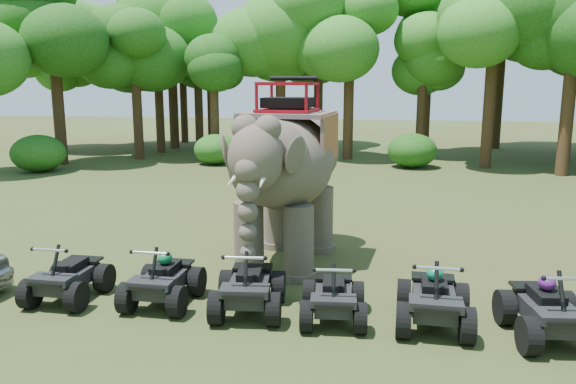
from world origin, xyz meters
name	(u,v)px	position (x,y,z in m)	size (l,w,h in m)	color
ground	(278,290)	(0.00, 0.00, 0.00)	(110.00, 110.00, 0.00)	#47381E
elephant	(287,172)	(-0.16, 1.93, 2.24)	(2.34, 5.33, 4.47)	#50453A
atv_0	(67,270)	(-4.11, -1.26, 0.63)	(1.23, 1.69, 1.25)	black
atv_1	(163,273)	(-2.12, -1.14, 0.63)	(1.25, 1.71, 1.27)	black
atv_2	(249,279)	(-0.33, -1.25, 0.66)	(1.30, 1.78, 1.32)	black
atv_3	(333,290)	(1.30, -1.34, 0.60)	(1.18, 1.61, 1.19)	black
atv_4	(434,291)	(3.12, -1.29, 0.67)	(1.32, 1.81, 1.34)	black
atv_5	(549,302)	(5.01, -1.47, 0.67)	(1.33, 1.82, 1.35)	black
tree_0	(349,78)	(0.00, 20.94, 4.55)	(6.37, 6.37, 9.10)	#195114
tree_1	(422,95)	(4.07, 21.79, 3.61)	(5.06, 5.06, 7.23)	#195114
tree_2	(491,80)	(7.24, 18.86, 4.44)	(6.22, 6.22, 8.88)	#195114
tree_3	(570,83)	(10.38, 16.92, 4.32)	(6.05, 6.05, 8.65)	#195114
tree_27	(56,74)	(-14.97, 16.23, 4.76)	(6.66, 6.66, 9.51)	#195114
tree_28	(136,88)	(-11.80, 18.95, 3.99)	(5.59, 5.59, 7.98)	#195114
tree_29	(214,101)	(-7.21, 18.80, 3.32)	(4.65, 4.65, 6.65)	#195114
tree_30	(281,78)	(-4.00, 21.44, 4.56)	(6.38, 6.38, 9.12)	#195114
tree_31	(573,65)	(11.52, 20.63, 5.23)	(7.32, 7.32, 10.45)	#195114
tree_32	(136,92)	(-14.92, 25.68, 3.65)	(5.11, 5.11, 7.30)	#195114
tree_33	(319,73)	(-2.33, 25.95, 4.91)	(6.87, 6.87, 9.82)	#195114
tree_34	(172,70)	(-11.75, 24.35, 5.12)	(7.17, 7.17, 10.24)	#195114
tree_35	(55,74)	(-18.41, 21.60, 4.83)	(6.76, 6.76, 9.65)	#195114
tree_36	(159,91)	(-11.72, 21.96, 3.77)	(5.28, 5.28, 7.54)	#195114
tree_37	(427,67)	(4.34, 22.94, 5.21)	(7.30, 7.30, 10.43)	#195114
tree_39	(211,92)	(-9.78, 26.28, 3.64)	(5.10, 5.10, 7.28)	#195114
tree_40	(183,92)	(-12.37, 27.96, 3.63)	(5.09, 5.09, 7.27)	#195114
tree_43	(56,94)	(-18.25, 21.27, 3.57)	(5.00, 5.00, 7.15)	#195114
tree_44	(500,66)	(9.31, 27.97, 5.38)	(7.54, 7.54, 10.77)	#195114
tree_45	(198,91)	(-9.74, 23.58, 3.75)	(5.25, 5.25, 7.50)	#195114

